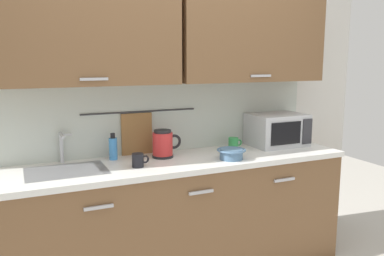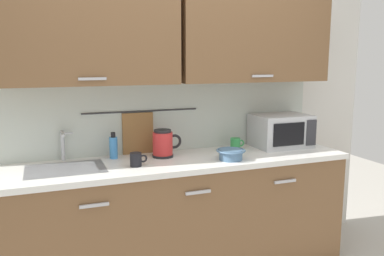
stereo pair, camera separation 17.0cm
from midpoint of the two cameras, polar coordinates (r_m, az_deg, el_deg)
counter_unit at (r=3.09m, az=0.11°, el=-12.44°), size 2.53×0.64×0.90m
back_wall_assembly at (r=3.08m, az=-1.26°, el=7.90°), size 3.70×0.41×2.50m
sink_faucet at (r=2.96m, az=-16.44°, el=-1.92°), size 0.09×0.17×0.22m
microwave at (r=3.44m, az=13.97°, el=-0.36°), size 0.46×0.35×0.27m
electric_kettle at (r=2.99m, az=-2.51°, el=-2.26°), size 0.23×0.16×0.21m
dish_soap_bottle at (r=2.98m, az=-9.58°, el=-2.71°), size 0.06×0.06×0.20m
mug_near_sink at (r=2.75m, az=-6.23°, el=-4.51°), size 0.12×0.08×0.09m
mixing_bowl at (r=2.93m, az=7.24°, el=-3.70°), size 0.21×0.21×0.08m
mug_by_kettle at (r=3.26m, az=7.76°, el=-2.27°), size 0.12×0.08×0.09m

